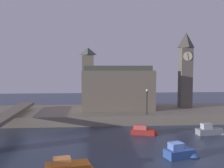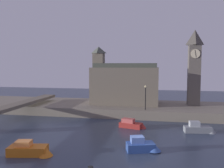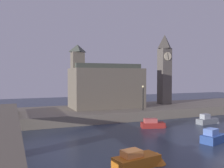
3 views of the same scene
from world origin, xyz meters
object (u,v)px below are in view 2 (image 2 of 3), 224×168
(parliament_hall, at_px, (123,84))
(boat_tour_blue, at_px, (143,146))
(clock_tower, at_px, (194,67))
(streetlamp, at_px, (145,95))
(boat_cruiser_grey, at_px, (200,129))
(boat_dinghy_red, at_px, (133,124))
(boat_patrol_orange, at_px, (32,150))

(parliament_hall, bearing_deg, boat_tour_blue, -76.30)
(clock_tower, height_order, streetlamp, clock_tower)
(parliament_hall, bearing_deg, boat_cruiser_grey, -45.87)
(parliament_hall, bearing_deg, streetlamp, -52.51)
(streetlamp, distance_m, boat_dinghy_red, 6.81)
(boat_cruiser_grey, distance_m, boat_dinghy_red, 8.75)
(clock_tower, xyz_separation_m, parliament_hall, (-12.57, -0.56, -3.18))
(boat_dinghy_red, bearing_deg, boat_patrol_orange, -125.93)
(boat_dinghy_red, relative_size, boat_tour_blue, 1.05)
(boat_cruiser_grey, distance_m, boat_tour_blue, 10.55)
(boat_tour_blue, bearing_deg, clock_tower, 69.68)
(parliament_hall, relative_size, boat_cruiser_grey, 2.99)
(boat_cruiser_grey, bearing_deg, parliament_hall, 134.13)
(parliament_hall, xyz_separation_m, boat_tour_blue, (4.91, -20.13, -4.66))
(boat_dinghy_red, bearing_deg, clock_tower, 51.25)
(clock_tower, xyz_separation_m, boat_cruiser_grey, (-0.86, -12.63, -7.89))
(streetlamp, bearing_deg, boat_dinghy_red, -103.75)
(clock_tower, xyz_separation_m, streetlamp, (-8.20, -6.26, -4.44))
(parliament_hall, relative_size, boat_patrol_orange, 2.65)
(boat_cruiser_grey, relative_size, boat_tour_blue, 1.08)
(clock_tower, relative_size, boat_dinghy_red, 3.36)
(streetlamp, height_order, boat_cruiser_grey, streetlamp)
(streetlamp, relative_size, boat_tour_blue, 1.04)
(boat_tour_blue, bearing_deg, parliament_hall, 103.70)
(clock_tower, height_order, boat_patrol_orange, clock_tower)
(boat_patrol_orange, bearing_deg, boat_cruiser_grey, 32.81)
(boat_patrol_orange, height_order, boat_tour_blue, boat_tour_blue)
(clock_tower, height_order, parliament_hall, clock_tower)
(parliament_hall, relative_size, boat_tour_blue, 3.23)
(streetlamp, bearing_deg, boat_cruiser_grey, -40.95)
(boat_patrol_orange, bearing_deg, boat_tour_blue, 16.40)
(clock_tower, relative_size, parliament_hall, 1.09)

